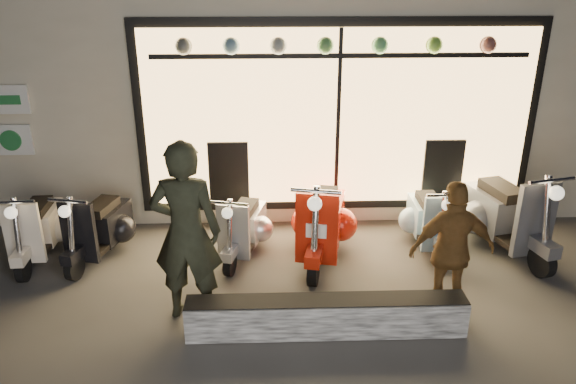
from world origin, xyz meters
name	(u,v)px	position (x,y,z in m)	size (l,w,h in m)	color
ground	(283,298)	(0.00, 0.00, 0.00)	(40.00, 40.00, 0.00)	#383533
shop_building	(275,46)	(0.00, 4.98, 2.10)	(10.20, 6.23, 4.20)	beige
graffiti_barrier	(326,316)	(0.42, -0.65, 0.20)	(2.83, 0.28, 0.40)	black
scooter_silver	(244,225)	(-0.47, 1.16, 0.36)	(0.60, 1.26, 0.90)	black
scooter_red	(323,220)	(0.54, 1.08, 0.45)	(0.73, 1.59, 1.13)	black
scooter_black	(102,225)	(-2.30, 1.18, 0.39)	(0.64, 1.36, 0.96)	black
scooter_cream	(39,226)	(-3.10, 1.18, 0.39)	(0.46, 1.35, 0.97)	black
scooter_blue	(428,218)	(1.97, 1.28, 0.37)	(0.41, 1.28, 0.92)	black
scooter_grey	(502,212)	(2.92, 1.20, 0.47)	(0.78, 1.66, 1.18)	black
man	(186,232)	(-0.99, -0.27, 0.98)	(0.72, 0.47, 1.96)	black
woman	(452,250)	(1.75, -0.34, 0.76)	(0.89, 0.37, 1.52)	brown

